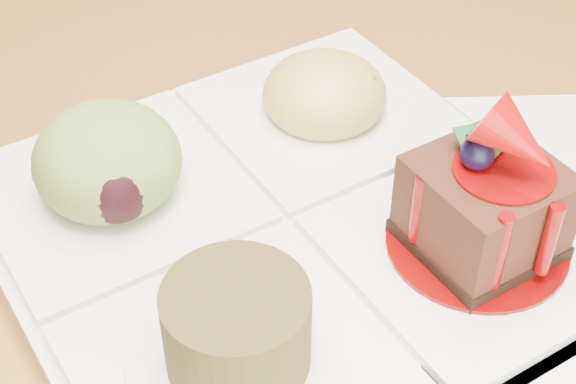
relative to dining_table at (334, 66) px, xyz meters
name	(u,v)px	position (x,y,z in m)	size (l,w,h in m)	color
dining_table	(334,66)	(0.00, 0.00, 0.00)	(1.00, 1.80, 0.75)	brown
sampler_plate	(280,207)	(-0.13, -0.24, 0.09)	(0.34, 0.34, 0.11)	white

